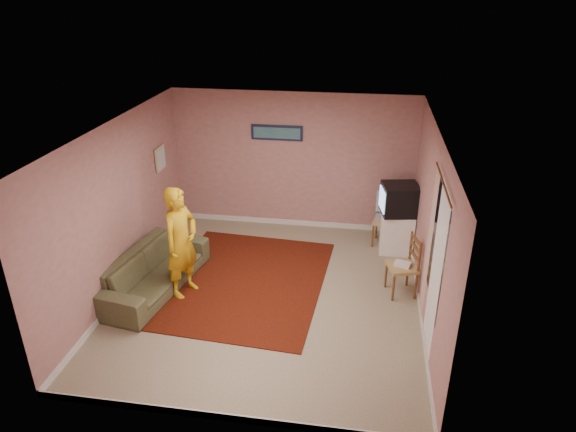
% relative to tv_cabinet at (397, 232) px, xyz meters
% --- Properties ---
extents(ground, '(5.00, 5.00, 0.00)m').
position_rel_tv_cabinet_xyz_m(ground, '(-1.95, -1.75, -0.36)').
color(ground, tan).
rests_on(ground, ground).
extents(wall_back, '(4.50, 0.02, 2.60)m').
position_rel_tv_cabinet_xyz_m(wall_back, '(-1.95, 0.75, 0.94)').
color(wall_back, tan).
rests_on(wall_back, ground).
extents(wall_front, '(4.50, 0.02, 2.60)m').
position_rel_tv_cabinet_xyz_m(wall_front, '(-1.95, -4.25, 0.94)').
color(wall_front, tan).
rests_on(wall_front, ground).
extents(wall_left, '(0.02, 5.00, 2.60)m').
position_rel_tv_cabinet_xyz_m(wall_left, '(-4.20, -1.75, 0.94)').
color(wall_left, tan).
rests_on(wall_left, ground).
extents(wall_right, '(0.02, 5.00, 2.60)m').
position_rel_tv_cabinet_xyz_m(wall_right, '(0.30, -1.75, 0.94)').
color(wall_right, tan).
rests_on(wall_right, ground).
extents(ceiling, '(4.50, 5.00, 0.02)m').
position_rel_tv_cabinet_xyz_m(ceiling, '(-1.95, -1.75, 2.24)').
color(ceiling, silver).
rests_on(ceiling, wall_back).
extents(baseboard_back, '(4.50, 0.02, 0.10)m').
position_rel_tv_cabinet_xyz_m(baseboard_back, '(-1.95, 0.74, -0.31)').
color(baseboard_back, silver).
rests_on(baseboard_back, ground).
extents(baseboard_front, '(4.50, 0.02, 0.10)m').
position_rel_tv_cabinet_xyz_m(baseboard_front, '(-1.95, -4.24, -0.31)').
color(baseboard_front, silver).
rests_on(baseboard_front, ground).
extents(baseboard_left, '(0.02, 5.00, 0.10)m').
position_rel_tv_cabinet_xyz_m(baseboard_left, '(-4.19, -1.75, -0.31)').
color(baseboard_left, silver).
rests_on(baseboard_left, ground).
extents(baseboard_right, '(0.02, 5.00, 0.10)m').
position_rel_tv_cabinet_xyz_m(baseboard_right, '(0.29, -1.75, -0.31)').
color(baseboard_right, silver).
rests_on(baseboard_right, ground).
extents(window, '(0.01, 1.10, 1.50)m').
position_rel_tv_cabinet_xyz_m(window, '(0.29, -2.65, 1.09)').
color(window, black).
rests_on(window, wall_right).
extents(curtain_sheer, '(0.01, 0.75, 2.10)m').
position_rel_tv_cabinet_xyz_m(curtain_sheer, '(0.28, -2.80, 0.89)').
color(curtain_sheer, white).
rests_on(curtain_sheer, wall_right).
extents(curtain_floral, '(0.01, 0.35, 2.10)m').
position_rel_tv_cabinet_xyz_m(curtain_floral, '(0.27, -2.10, 0.89)').
color(curtain_floral, beige).
rests_on(curtain_floral, wall_right).
extents(curtain_rod, '(0.02, 1.40, 0.02)m').
position_rel_tv_cabinet_xyz_m(curtain_rod, '(0.25, -2.65, 1.96)').
color(curtain_rod, brown).
rests_on(curtain_rod, wall_right).
extents(picture_back, '(0.95, 0.04, 0.28)m').
position_rel_tv_cabinet_xyz_m(picture_back, '(-2.25, 0.71, 1.49)').
color(picture_back, '#121A34').
rests_on(picture_back, wall_back).
extents(picture_left, '(0.04, 0.38, 0.42)m').
position_rel_tv_cabinet_xyz_m(picture_left, '(-4.17, -0.15, 1.19)').
color(picture_left, '#CBB18C').
rests_on(picture_left, wall_left).
extents(area_rug, '(2.65, 3.22, 0.02)m').
position_rel_tv_cabinet_xyz_m(area_rug, '(-2.41, -1.44, -0.35)').
color(area_rug, black).
rests_on(area_rug, ground).
extents(tv_cabinet, '(0.57, 0.52, 0.72)m').
position_rel_tv_cabinet_xyz_m(tv_cabinet, '(0.00, 0.00, 0.00)').
color(tv_cabinet, white).
rests_on(tv_cabinet, ground).
extents(crt_tv, '(0.69, 0.64, 0.52)m').
position_rel_tv_cabinet_xyz_m(crt_tv, '(-0.01, -0.00, 0.62)').
color(crt_tv, black).
rests_on(crt_tv, tv_cabinet).
extents(chair_a, '(0.50, 0.48, 0.52)m').
position_rel_tv_cabinet_xyz_m(chair_a, '(-0.19, 0.19, 0.22)').
color(chair_a, tan).
rests_on(chair_a, ground).
extents(dvd_player, '(0.41, 0.31, 0.06)m').
position_rel_tv_cabinet_xyz_m(dvd_player, '(-0.19, 0.19, 0.16)').
color(dvd_player, '#BBBBC0').
rests_on(dvd_player, chair_a).
extents(blue_throw, '(0.38, 0.05, 0.40)m').
position_rel_tv_cabinet_xyz_m(blue_throw, '(-0.19, 0.38, 0.41)').
color(blue_throw, '#8BBBE3').
rests_on(blue_throw, chair_a).
extents(chair_b, '(0.51, 0.53, 0.52)m').
position_rel_tv_cabinet_xyz_m(chair_b, '(0.02, -1.39, 0.22)').
color(chair_b, tan).
rests_on(chair_b, ground).
extents(game_console, '(0.27, 0.23, 0.05)m').
position_rel_tv_cabinet_xyz_m(game_console, '(0.02, -1.39, 0.15)').
color(game_console, white).
rests_on(game_console, chair_b).
extents(sofa, '(1.19, 2.26, 0.63)m').
position_rel_tv_cabinet_xyz_m(sofa, '(-3.75, -1.83, -0.05)').
color(sofa, brown).
rests_on(sofa, ground).
extents(person, '(0.61, 0.74, 1.73)m').
position_rel_tv_cabinet_xyz_m(person, '(-3.24, -1.87, 0.51)').
color(person, gold).
rests_on(person, ground).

